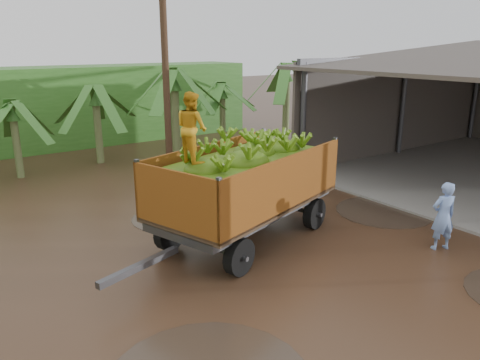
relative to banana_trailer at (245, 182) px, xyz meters
The scene contains 5 objects.
ground 2.60m from the banana_trailer, 94.93° to the right, with size 100.00×100.00×0.00m, color black.
hedge_north 14.02m from the banana_trailer, 98.97° to the left, with size 22.00×3.00×3.60m, color #2D661E.
banana_trailer is the anchor object (origin of this frame).
man_blue 4.62m from the banana_trailer, 42.86° to the right, with size 0.59×0.39×1.62m, color #7EA1E7.
utility_pole 7.03m from the banana_trailer, 79.28° to the left, with size 1.20×0.24×8.60m.
Camera 1 is at (-6.08, -6.42, 4.61)m, focal length 35.00 mm.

